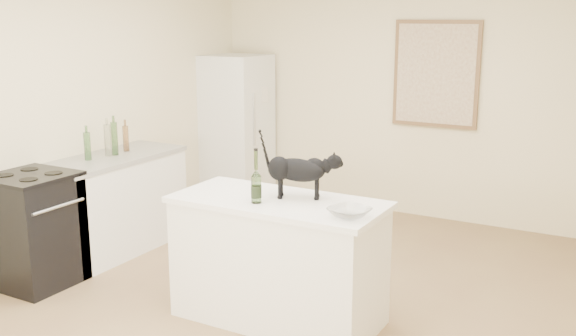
{
  "coord_description": "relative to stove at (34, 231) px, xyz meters",
  "views": [
    {
      "loc": [
        2.31,
        -4.02,
        2.16
      ],
      "look_at": [
        0.15,
        -0.15,
        1.12
      ],
      "focal_mm": 41.11,
      "sensor_mm": 36.0,
      "label": 1
    }
  ],
  "objects": [
    {
      "name": "black_cat",
      "position": [
        2.15,
        0.5,
        0.63
      ],
      "size": [
        0.53,
        0.34,
        0.36
      ],
      "primitive_type": null,
      "rotation": [
        0.0,
        0.0,
        0.4
      ],
      "color": "black",
      "rests_on": "island_top"
    },
    {
      "name": "island_top",
      "position": [
        2.05,
        0.4,
        0.43
      ],
      "size": [
        1.5,
        0.7,
        0.04
      ],
      "primitive_type": "cube",
      "color": "white",
      "rests_on": "island_base"
    },
    {
      "name": "glass_bowl",
      "position": [
        2.65,
        0.26,
        0.48
      ],
      "size": [
        0.31,
        0.31,
        0.06
      ],
      "primitive_type": "imported",
      "rotation": [
        0.0,
        0.0,
        -0.25
      ],
      "color": "silver",
      "rests_on": "island_top"
    },
    {
      "name": "wine_bottle",
      "position": [
        1.96,
        0.26,
        0.62
      ],
      "size": [
        0.08,
        0.08,
        0.33
      ],
      "primitive_type": "cylinder",
      "rotation": [
        0.0,
        0.0,
        0.09
      ],
      "color": "#325421",
      "rests_on": "island_top"
    },
    {
      "name": "artwork_frame",
      "position": [
        2.25,
        3.32,
        1.1
      ],
      "size": [
        0.9,
        0.03,
        1.1
      ],
      "primitive_type": "cube",
      "color": "brown",
      "rests_on": "wall_back"
    },
    {
      "name": "left_cabinets",
      "position": [
        0.0,
        0.9,
        -0.02
      ],
      "size": [
        0.6,
        1.4,
        0.86
      ],
      "primitive_type": "cube",
      "color": "white",
      "rests_on": "floor"
    },
    {
      "name": "wall_left",
      "position": [
        -0.3,
        0.6,
        0.85
      ],
      "size": [
        0.0,
        5.5,
        5.5
      ],
      "primitive_type": "plane",
      "rotation": [
        1.57,
        0.0,
        1.57
      ],
      "color": "beige",
      "rests_on": "ground"
    },
    {
      "name": "island_base",
      "position": [
        2.05,
        0.4,
        -0.02
      ],
      "size": [
        1.44,
        0.67,
        0.86
      ],
      "primitive_type": "cube",
      "color": "white",
      "rests_on": "floor"
    },
    {
      "name": "fridge",
      "position": [
        0.0,
        2.95,
        0.4
      ],
      "size": [
        0.68,
        0.68,
        1.7
      ],
      "primitive_type": "cube",
      "color": "white",
      "rests_on": "floor"
    },
    {
      "name": "artwork_canvas",
      "position": [
        2.25,
        3.3,
        1.1
      ],
      "size": [
        0.82,
        0.0,
        1.02
      ],
      "primitive_type": "cube",
      "color": "beige",
      "rests_on": "wall_back"
    },
    {
      "name": "stove",
      "position": [
        0.0,
        0.0,
        0.0
      ],
      "size": [
        0.6,
        0.6,
        0.9
      ],
      "primitive_type": "cube",
      "color": "black",
      "rests_on": "floor"
    },
    {
      "name": "floor",
      "position": [
        1.95,
        0.6,
        -0.45
      ],
      "size": [
        5.5,
        5.5,
        0.0
      ],
      "primitive_type": "plane",
      "color": "#8F764C",
      "rests_on": "ground"
    },
    {
      "name": "counter_bottle_cluster",
      "position": [
        -0.02,
        0.91,
        0.59
      ],
      "size": [
        0.12,
        0.52,
        0.3
      ],
      "color": "#9AA69C",
      "rests_on": "left_countertop"
    },
    {
      "name": "wall_back",
      "position": [
        1.95,
        3.35,
        0.85
      ],
      "size": [
        4.5,
        0.0,
        4.5
      ],
      "primitive_type": "plane",
      "rotation": [
        1.57,
        0.0,
        0.0
      ],
      "color": "beige",
      "rests_on": "ground"
    },
    {
      "name": "left_countertop",
      "position": [
        0.0,
        0.9,
        0.43
      ],
      "size": [
        0.62,
        1.44,
        0.04
      ],
      "primitive_type": "cube",
      "color": "gray",
      "rests_on": "left_cabinets"
    },
    {
      "name": "fridge_paper",
      "position": [
        0.34,
        3.0,
        0.81
      ],
      "size": [
        0.06,
        0.13,
        0.18
      ],
      "primitive_type": "cube",
      "rotation": [
        0.0,
        0.0,
        -0.42
      ],
      "color": "beige",
      "rests_on": "fridge"
    }
  ]
}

